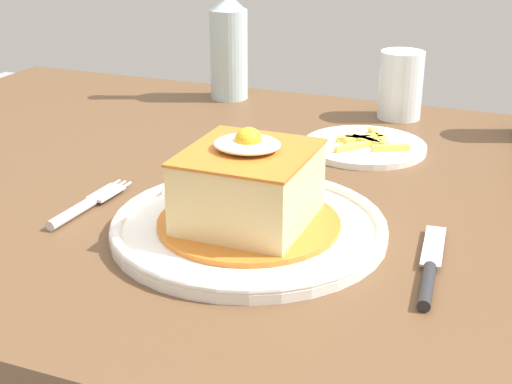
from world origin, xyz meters
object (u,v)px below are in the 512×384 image
Objects in this scene: main_plate at (249,226)px; beer_bottle_clear at (229,40)px; knife at (429,274)px; drinking_glass at (400,90)px; side_plate_fries at (365,146)px; fork at (83,206)px.

beer_bottle_clear reaches higher than main_plate.
knife is 0.53m from drinking_glass.
main_plate is 0.19m from knife.
side_plate_fries is at bearing -93.88° from drinking_glass.
beer_bottle_clear is at bearing 147.78° from side_plate_fries.
beer_bottle_clear is 0.35m from side_plate_fries.
knife is at bearing -75.19° from drinking_glass.
side_plate_fries reaches higher than fork.
knife is at bearing -66.56° from side_plate_fries.
fork is 0.53× the size of beer_bottle_clear.
side_plate_fries is at bearing 81.42° from main_plate.
main_plate is at bearing 171.94° from knife.
drinking_glass is 0.18m from side_plate_fries.
beer_bottle_clear is 0.30m from drinking_glass.
beer_bottle_clear is at bearing 115.98° from main_plate.
knife is 0.37m from side_plate_fries.
fork is 0.40m from side_plate_fries.
fork is 0.85× the size of knife.
side_plate_fries is at bearing 113.44° from knife.
knife is 0.68m from beer_bottle_clear.
fork is at bearing 178.23° from knife.
drinking_glass reaches higher than knife.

